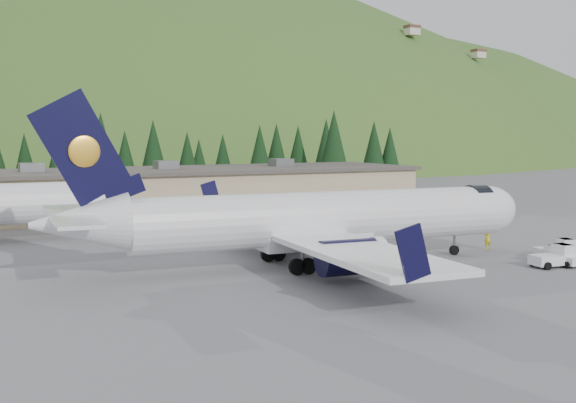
{
  "coord_description": "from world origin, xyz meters",
  "views": [
    {
      "loc": [
        -24.93,
        -43.91,
        9.27
      ],
      "look_at": [
        0.0,
        6.0,
        4.0
      ],
      "focal_mm": 45.0,
      "sensor_mm": 36.0,
      "label": 1
    }
  ],
  "objects_px": {
    "airliner": "(312,221)",
    "baggage_tug_b": "(557,250)",
    "baggage_tug_a": "(555,257)",
    "baggage_tug_c": "(561,257)",
    "ramp_worker": "(488,238)",
    "terminal_building": "(124,192)"
  },
  "relations": [
    {
      "from": "airliner",
      "to": "baggage_tug_b",
      "type": "relative_size",
      "value": 11.84
    },
    {
      "from": "baggage_tug_a",
      "to": "baggage_tug_c",
      "type": "distance_m",
      "value": 0.95
    },
    {
      "from": "baggage_tug_c",
      "to": "airliner",
      "type": "bearing_deg",
      "value": 61.88
    },
    {
      "from": "baggage_tug_b",
      "to": "ramp_worker",
      "type": "distance_m",
      "value": 5.85
    },
    {
      "from": "baggage_tug_c",
      "to": "terminal_building",
      "type": "relative_size",
      "value": 0.04
    },
    {
      "from": "airliner",
      "to": "terminal_building",
      "type": "height_order",
      "value": "airliner"
    },
    {
      "from": "airliner",
      "to": "ramp_worker",
      "type": "distance_m",
      "value": 16.19
    },
    {
      "from": "airliner",
      "to": "terminal_building",
      "type": "distance_m",
      "value": 38.13
    },
    {
      "from": "baggage_tug_a",
      "to": "terminal_building",
      "type": "distance_m",
      "value": 49.62
    },
    {
      "from": "baggage_tug_a",
      "to": "baggage_tug_b",
      "type": "bearing_deg",
      "value": 46.4
    },
    {
      "from": "baggage_tug_b",
      "to": "baggage_tug_c",
      "type": "xyz_separation_m",
      "value": [
        -1.9,
        -2.1,
        -0.05
      ]
    },
    {
      "from": "airliner",
      "to": "baggage_tug_c",
      "type": "xyz_separation_m",
      "value": [
        15.83,
        -7.63,
        -2.59
      ]
    },
    {
      "from": "airliner",
      "to": "baggage_tug_c",
      "type": "height_order",
      "value": "airliner"
    },
    {
      "from": "ramp_worker",
      "to": "baggage_tug_b",
      "type": "bearing_deg",
      "value": 106.38
    },
    {
      "from": "baggage_tug_b",
      "to": "ramp_worker",
      "type": "height_order",
      "value": "ramp_worker"
    },
    {
      "from": "baggage_tug_b",
      "to": "terminal_building",
      "type": "height_order",
      "value": "terminal_building"
    },
    {
      "from": "baggage_tug_c",
      "to": "ramp_worker",
      "type": "relative_size",
      "value": 1.37
    },
    {
      "from": "baggage_tug_a",
      "to": "baggage_tug_c",
      "type": "xyz_separation_m",
      "value": [
        0.9,
        0.29,
        -0.09
      ]
    },
    {
      "from": "baggage_tug_b",
      "to": "terminal_building",
      "type": "xyz_separation_m",
      "value": [
        -21.69,
        43.45,
        1.96
      ]
    },
    {
      "from": "airliner",
      "to": "baggage_tug_a",
      "type": "xyz_separation_m",
      "value": [
        14.94,
        -7.92,
        -2.5
      ]
    },
    {
      "from": "airliner",
      "to": "baggage_tug_a",
      "type": "bearing_deg",
      "value": -23.81
    },
    {
      "from": "baggage_tug_c",
      "to": "baggage_tug_b",
      "type": "bearing_deg",
      "value": -44.57
    }
  ]
}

